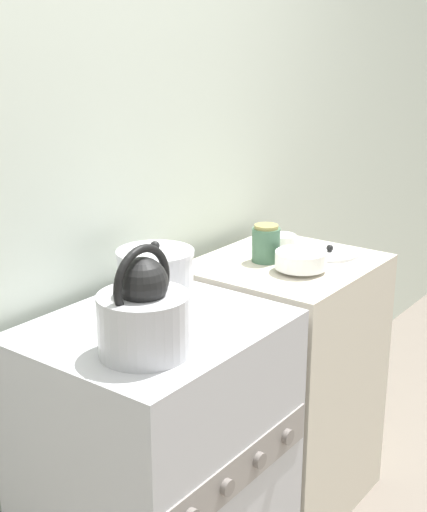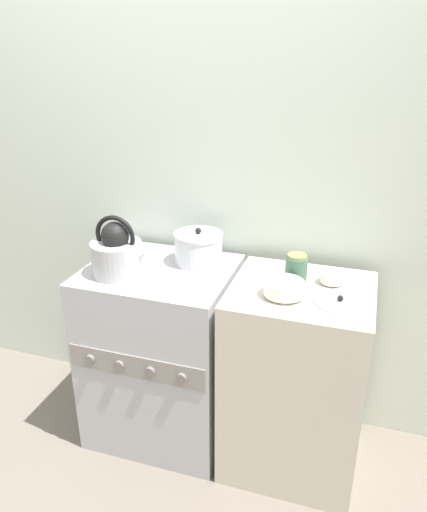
# 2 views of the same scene
# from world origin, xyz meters

# --- Properties ---
(ground_plane) EXTENTS (12.00, 12.00, 0.00)m
(ground_plane) POSITION_xyz_m (0.00, 0.00, 0.00)
(ground_plane) COLOR #70665B
(wall_back) EXTENTS (7.00, 0.06, 2.50)m
(wall_back) POSITION_xyz_m (0.00, 0.63, 1.25)
(wall_back) COLOR silver
(wall_back) RESTS_ON ground_plane
(stove) EXTENTS (0.66, 0.58, 0.89)m
(stove) POSITION_xyz_m (0.00, 0.28, 0.45)
(stove) COLOR #B2B2B7
(stove) RESTS_ON ground_plane
(counter) EXTENTS (0.59, 0.53, 0.90)m
(counter) POSITION_xyz_m (0.65, 0.27, 0.45)
(counter) COLOR beige
(counter) RESTS_ON ground_plane
(kettle) EXTENTS (0.27, 0.22, 0.27)m
(kettle) POSITION_xyz_m (-0.15, 0.18, 1.00)
(kettle) COLOR #B2B2B7
(kettle) RESTS_ON stove
(cooking_pot) EXTENTS (0.22, 0.22, 0.17)m
(cooking_pot) POSITION_xyz_m (0.15, 0.40, 0.97)
(cooking_pot) COLOR silver
(cooking_pot) RESTS_ON stove
(enamel_bowl) EXTENTS (0.16, 0.16, 0.07)m
(enamel_bowl) POSITION_xyz_m (0.59, 0.18, 0.94)
(enamel_bowl) COLOR white
(enamel_bowl) RESTS_ON counter
(small_ceramic_bowl) EXTENTS (0.09, 0.09, 0.05)m
(small_ceramic_bowl) POSITION_xyz_m (0.76, 0.35, 0.93)
(small_ceramic_bowl) COLOR white
(small_ceramic_bowl) RESTS_ON counter
(storage_jar) EXTENTS (0.09, 0.09, 0.13)m
(storage_jar) POSITION_xyz_m (0.61, 0.33, 0.96)
(storage_jar) COLOR #3F664C
(storage_jar) RESTS_ON counter
(loose_pot_lid) EXTENTS (0.20, 0.20, 0.03)m
(loose_pot_lid) POSITION_xyz_m (0.81, 0.19, 0.91)
(loose_pot_lid) COLOR silver
(loose_pot_lid) RESTS_ON counter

